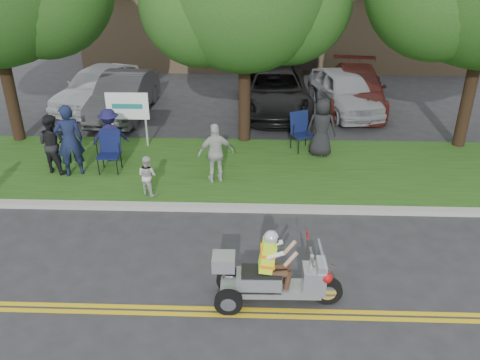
{
  "coord_description": "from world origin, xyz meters",
  "views": [
    {
      "loc": [
        0.88,
        -7.4,
        6.21
      ],
      "look_at": [
        0.55,
        2.0,
        1.36
      ],
      "focal_mm": 38.0,
      "sensor_mm": 36.0,
      "label": 1
    }
  ],
  "objects_px": {
    "lawn_chair_a": "(110,149)",
    "parked_car_mid": "(275,90)",
    "parked_car_right": "(357,89)",
    "spectator_adult_right": "(216,153)",
    "spectator_adult_left": "(69,140)",
    "parked_car_far_left": "(97,86)",
    "spectator_adult_mid": "(52,144)",
    "lawn_chair_b": "(301,129)",
    "parked_car_far_right": "(345,91)",
    "trike_scooter": "(272,278)",
    "parked_car_left": "(124,95)"
  },
  "relations": [
    {
      "from": "lawn_chair_a",
      "to": "parked_car_mid",
      "type": "distance_m",
      "value": 7.01
    },
    {
      "from": "parked_car_mid",
      "to": "parked_car_right",
      "type": "bearing_deg",
      "value": 6.35
    },
    {
      "from": "lawn_chair_a",
      "to": "spectator_adult_right",
      "type": "bearing_deg",
      "value": -11.46
    },
    {
      "from": "spectator_adult_left",
      "to": "parked_car_far_left",
      "type": "height_order",
      "value": "spectator_adult_left"
    },
    {
      "from": "spectator_adult_right",
      "to": "parked_car_right",
      "type": "relative_size",
      "value": 0.33
    },
    {
      "from": "spectator_adult_mid",
      "to": "lawn_chair_b",
      "type": "bearing_deg",
      "value": -145.06
    },
    {
      "from": "spectator_adult_right",
      "to": "parked_car_right",
      "type": "bearing_deg",
      "value": -141.78
    },
    {
      "from": "spectator_adult_right",
      "to": "parked_car_far_right",
      "type": "relative_size",
      "value": 0.37
    },
    {
      "from": "parked_car_mid",
      "to": "parked_car_right",
      "type": "distance_m",
      "value": 3.03
    },
    {
      "from": "spectator_adult_right",
      "to": "parked_car_mid",
      "type": "height_order",
      "value": "spectator_adult_right"
    },
    {
      "from": "spectator_adult_left",
      "to": "parked_car_far_left",
      "type": "distance_m",
      "value": 5.95
    },
    {
      "from": "trike_scooter",
      "to": "parked_car_left",
      "type": "xyz_separation_m",
      "value": [
        -4.98,
        9.74,
        0.19
      ]
    },
    {
      "from": "parked_car_left",
      "to": "parked_car_far_right",
      "type": "distance_m",
      "value": 7.82
    },
    {
      "from": "trike_scooter",
      "to": "spectator_adult_right",
      "type": "relative_size",
      "value": 1.48
    },
    {
      "from": "trike_scooter",
      "to": "parked_car_left",
      "type": "distance_m",
      "value": 10.94
    },
    {
      "from": "trike_scooter",
      "to": "lawn_chair_a",
      "type": "relative_size",
      "value": 2.14
    },
    {
      "from": "parked_car_right",
      "to": "lawn_chair_b",
      "type": "bearing_deg",
      "value": -113.63
    },
    {
      "from": "parked_car_left",
      "to": "parked_car_right",
      "type": "distance_m",
      "value": 8.36
    },
    {
      "from": "lawn_chair_a",
      "to": "lawn_chair_b",
      "type": "distance_m",
      "value": 5.49
    },
    {
      "from": "spectator_adult_mid",
      "to": "parked_car_left",
      "type": "height_order",
      "value": "spectator_adult_mid"
    },
    {
      "from": "trike_scooter",
      "to": "parked_car_far_right",
      "type": "xyz_separation_m",
      "value": [
        2.81,
        10.47,
        0.19
      ]
    },
    {
      "from": "lawn_chair_a",
      "to": "parked_car_left",
      "type": "distance_m",
      "value": 4.66
    },
    {
      "from": "lawn_chair_b",
      "to": "spectator_adult_left",
      "type": "xyz_separation_m",
      "value": [
        -6.17,
        -1.95,
        0.35
      ]
    },
    {
      "from": "trike_scooter",
      "to": "parked_car_far_right",
      "type": "distance_m",
      "value": 10.85
    },
    {
      "from": "parked_car_far_right",
      "to": "spectator_adult_right",
      "type": "bearing_deg",
      "value": -137.38
    },
    {
      "from": "parked_car_left",
      "to": "trike_scooter",
      "type": "bearing_deg",
      "value": -59.51
    },
    {
      "from": "parked_car_right",
      "to": "trike_scooter",
      "type": "bearing_deg",
      "value": -101.15
    },
    {
      "from": "spectator_adult_left",
      "to": "spectator_adult_mid",
      "type": "bearing_deg",
      "value": -41.2
    },
    {
      "from": "spectator_adult_right",
      "to": "parked_car_mid",
      "type": "bearing_deg",
      "value": -121.03
    },
    {
      "from": "lawn_chair_a",
      "to": "parked_car_far_left",
      "type": "bearing_deg",
      "value": 109.08
    },
    {
      "from": "parked_car_far_left",
      "to": "parked_car_mid",
      "type": "bearing_deg",
      "value": 14.23
    },
    {
      "from": "trike_scooter",
      "to": "lawn_chair_a",
      "type": "xyz_separation_m",
      "value": [
        -4.25,
        5.14,
        0.18
      ]
    },
    {
      "from": "parked_car_left",
      "to": "spectator_adult_left",
      "type": "bearing_deg",
      "value": -88.89
    },
    {
      "from": "spectator_adult_right",
      "to": "parked_car_far_right",
      "type": "distance_m",
      "value": 7.22
    },
    {
      "from": "parked_car_far_left",
      "to": "parked_car_left",
      "type": "relative_size",
      "value": 0.99
    },
    {
      "from": "spectator_adult_mid",
      "to": "parked_car_far_right",
      "type": "bearing_deg",
      "value": -127.17
    },
    {
      "from": "lawn_chair_a",
      "to": "parked_car_right",
      "type": "bearing_deg",
      "value": 36.97
    },
    {
      "from": "trike_scooter",
      "to": "parked_car_far_left",
      "type": "bearing_deg",
      "value": 119.19
    },
    {
      "from": "spectator_adult_left",
      "to": "parked_car_right",
      "type": "relative_size",
      "value": 0.41
    },
    {
      "from": "lawn_chair_a",
      "to": "parked_car_right",
      "type": "xyz_separation_m",
      "value": [
        7.56,
        5.74,
        -0.02
      ]
    },
    {
      "from": "trike_scooter",
      "to": "lawn_chair_b",
      "type": "distance_m",
      "value": 6.84
    },
    {
      "from": "lawn_chair_b",
      "to": "parked_car_right",
      "type": "bearing_deg",
      "value": 35.69
    },
    {
      "from": "spectator_adult_right",
      "to": "parked_car_far_left",
      "type": "relative_size",
      "value": 0.36
    },
    {
      "from": "spectator_adult_right",
      "to": "parked_car_far_left",
      "type": "bearing_deg",
      "value": -66.99
    },
    {
      "from": "parked_car_left",
      "to": "parked_car_far_right",
      "type": "xyz_separation_m",
      "value": [
        7.79,
        0.73,
        0.0
      ]
    },
    {
      "from": "spectator_adult_right",
      "to": "parked_car_far_left",
      "type": "distance_m",
      "value": 7.8
    },
    {
      "from": "parked_car_far_left",
      "to": "lawn_chair_a",
      "type": "bearing_deg",
      "value": -54.67
    },
    {
      "from": "spectator_adult_right",
      "to": "trike_scooter",
      "type": "bearing_deg",
      "value": 90.88
    },
    {
      "from": "trike_scooter",
      "to": "spectator_adult_mid",
      "type": "bearing_deg",
      "value": 137.97
    },
    {
      "from": "lawn_chair_a",
      "to": "parked_car_left",
      "type": "xyz_separation_m",
      "value": [
        -0.73,
        4.6,
        0.0
      ]
    }
  ]
}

